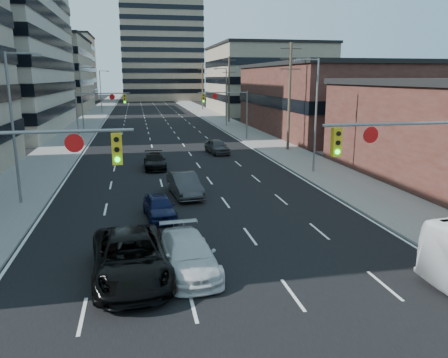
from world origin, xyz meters
TOP-DOWN VIEW (x-y plane):
  - road_surface at (0.00, 130.00)m, footprint 18.00×300.00m
  - sidewalk_left at (-11.50, 130.00)m, footprint 5.00×300.00m
  - sidewalk_right at (11.50, 130.00)m, footprint 5.00×300.00m
  - office_left_far at (-24.00, 100.00)m, footprint 20.00×30.00m
  - storefront_right_mid at (24.00, 50.00)m, footprint 20.00×30.00m
  - office_right_far at (25.00, 88.00)m, footprint 22.00×28.00m
  - apartment_tower at (6.00, 150.00)m, footprint 26.00×26.00m
  - bg_block_left at (-28.00, 140.00)m, footprint 24.00×24.00m
  - bg_block_right at (32.00, 130.00)m, footprint 22.00×22.00m
  - signal_near_left at (-7.45, 8.00)m, footprint 6.59×0.33m
  - signal_near_right at (7.45, 8.00)m, footprint 6.59×0.33m
  - signal_far_left at (-7.68, 45.00)m, footprint 6.09×0.33m
  - signal_far_right at (7.68, 45.00)m, footprint 6.09×0.33m
  - utility_pole_block at (12.20, 36.00)m, footprint 2.20×0.28m
  - utility_pole_midblock at (12.20, 66.00)m, footprint 2.20×0.28m
  - utility_pole_distant at (12.20, 96.00)m, footprint 2.20×0.28m
  - streetlight_left_near at (-10.34, 20.00)m, footprint 2.03×0.22m
  - streetlight_left_mid at (-10.34, 55.00)m, footprint 2.03×0.22m
  - streetlight_left_far at (-10.34, 90.00)m, footprint 2.03×0.22m
  - streetlight_right_near at (10.34, 25.00)m, footprint 2.03×0.22m
  - streetlight_right_far at (10.34, 60.00)m, footprint 2.03×0.22m
  - black_pickup at (-3.85, 8.52)m, footprint 3.25×6.30m
  - white_van at (-1.60, 8.72)m, footprint 2.34×5.04m
  - sedan_blue at (-2.36, 15.78)m, footprint 1.92×3.97m
  - sedan_grey_center at (-0.49, 20.08)m, footprint 2.12×4.74m
  - sedan_black_far at (-2.00, 29.38)m, footprint 1.83×4.44m
  - sedan_grey_right at (4.54, 35.74)m, footprint 2.26×4.47m

SIDE VIEW (x-z plane):
  - road_surface at x=0.00m, z-range 0.00..0.02m
  - sidewalk_left at x=-11.50m, z-range 0.00..0.15m
  - sidewalk_right at x=11.50m, z-range 0.00..0.15m
  - sedan_black_far at x=-2.00m, z-range 0.00..1.29m
  - sedan_blue at x=-2.36m, z-range 0.00..1.31m
  - white_van at x=-1.60m, z-range 0.00..1.42m
  - sedan_grey_right at x=4.54m, z-range 0.00..1.46m
  - sedan_grey_center at x=-0.49m, z-range 0.00..1.51m
  - black_pickup at x=-3.85m, z-range 0.00..1.70m
  - signal_far_left at x=-7.68m, z-range 1.30..7.30m
  - signal_far_right at x=7.68m, z-range 1.30..7.30m
  - signal_near_left at x=-7.45m, z-range 1.33..7.33m
  - signal_near_right at x=7.45m, z-range 1.33..7.33m
  - storefront_right_mid at x=24.00m, z-range 0.00..9.00m
  - streetlight_left_near at x=-10.34m, z-range 0.55..9.55m
  - streetlight_left_mid at x=-10.34m, z-range 0.55..9.55m
  - streetlight_left_far at x=-10.34m, z-range 0.55..9.55m
  - streetlight_right_near at x=10.34m, z-range 0.55..9.55m
  - streetlight_right_far at x=10.34m, z-range 0.55..9.55m
  - utility_pole_block at x=12.20m, z-range 0.28..11.28m
  - utility_pole_midblock at x=12.20m, z-range 0.28..11.28m
  - utility_pole_distant at x=12.20m, z-range 0.28..11.28m
  - bg_block_right at x=32.00m, z-range 0.00..12.00m
  - office_right_far at x=25.00m, z-range 0.00..14.00m
  - office_left_far at x=-24.00m, z-range 0.00..16.00m
  - bg_block_left at x=-28.00m, z-range 0.00..20.00m
  - apartment_tower at x=6.00m, z-range 0.00..58.00m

